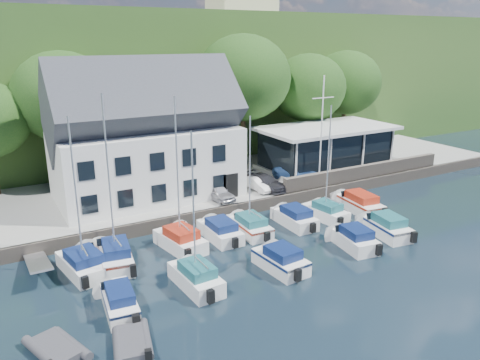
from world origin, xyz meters
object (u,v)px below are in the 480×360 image
(club_pavilion, at_px, (326,147))
(car_silver, at_px, (217,192))
(flagpole, at_px, (321,131))
(boat_r1_4, at_px, (250,176))
(boat_r2_4, at_px, (386,225))
(boat_r1_3, at_px, (220,229))
(boat_r1_1, at_px, (110,192))
(boat_r1_0, at_px, (77,202))
(boat_r2_0, at_px, (119,298))
(boat_r1_7, at_px, (359,201))
(dinghy_0, at_px, (57,347))
(boat_r1_5, at_px, (294,216))
(boat_r1_2, at_px, (178,181))
(boat_r2_1, at_px, (194,209))
(boat_r1_6, at_px, (328,165))
(harbor_building, at_px, (146,143))
(car_white, at_px, (259,184))
(car_dgrey, at_px, (265,182))
(dinghy_1, at_px, (132,342))
(boat_r2_2, at_px, (281,258))
(car_blue, at_px, (298,173))
(boat_r2_3, at_px, (354,237))

(club_pavilion, bearing_deg, car_silver, -166.08)
(flagpole, relative_size, boat_r1_4, 1.11)
(boat_r2_4, bearing_deg, boat_r1_3, 162.13)
(car_silver, relative_size, boat_r1_1, 0.38)
(boat_r1_0, xyz_separation_m, boat_r2_0, (0.74, -4.94, -3.77))
(boat_r1_7, bearing_deg, club_pavilion, 73.49)
(dinghy_0, bearing_deg, boat_r1_1, 38.50)
(boat_r1_4, relative_size, boat_r1_7, 1.26)
(boat_r1_4, bearing_deg, boat_r1_5, -3.56)
(boat_r1_1, distance_m, boat_r2_0, 6.57)
(flagpole, distance_m, boat_r1_7, 6.97)
(boat_r1_3, bearing_deg, boat_r1_2, -176.46)
(boat_r2_1, bearing_deg, boat_r1_6, 15.74)
(boat_r1_0, bearing_deg, boat_r1_2, -6.98)
(harbor_building, xyz_separation_m, boat_r1_5, (8.06, -9.17, -4.63))
(car_white, xyz_separation_m, boat_r1_7, (5.86, -5.85, -0.80))
(flagpole, relative_size, boat_r2_0, 1.68)
(car_dgrey, height_order, dinghy_1, car_dgrey)
(car_silver, relative_size, dinghy_0, 1.17)
(car_white, bearing_deg, boat_r1_4, -128.12)
(boat_r1_7, height_order, boat_r2_4, boat_r2_4)
(harbor_building, relative_size, boat_r1_5, 2.52)
(car_silver, height_order, boat_r1_0, boat_r1_0)
(boat_r1_5, height_order, dinghy_1, boat_r1_5)
(boat_r2_2, bearing_deg, boat_r1_5, 42.99)
(boat_r1_7, relative_size, boat_r2_1, 0.72)
(boat_r1_6, height_order, boat_r2_2, boat_r1_6)
(boat_r2_2, bearing_deg, boat_r1_6, 29.12)
(harbor_building, relative_size, boat_r2_2, 2.79)
(club_pavilion, height_order, boat_r1_0, boat_r1_0)
(car_blue, relative_size, dinghy_1, 1.42)
(boat_r1_1, bearing_deg, boat_r1_5, 8.16)
(car_blue, height_order, boat_r1_7, car_blue)
(car_dgrey, distance_m, dinghy_1, 21.17)
(boat_r1_7, bearing_deg, car_dgrey, 138.54)
(club_pavilion, relative_size, boat_r2_1, 1.42)
(boat_r1_2, bearing_deg, boat_r1_1, 172.06)
(flagpole, bearing_deg, boat_r1_7, -88.51)
(club_pavilion, distance_m, car_silver, 14.11)
(club_pavilion, bearing_deg, boat_r1_4, -148.50)
(boat_r2_0, bearing_deg, boat_r1_3, 38.35)
(boat_r1_1, relative_size, boat_r2_3, 1.80)
(harbor_building, relative_size, car_white, 4.26)
(boat_r1_6, bearing_deg, boat_r2_0, -172.35)
(harbor_building, xyz_separation_m, boat_r2_1, (-2.05, -13.89, -0.70))
(boat_r1_1, bearing_deg, car_white, 31.23)
(boat_r1_2, bearing_deg, car_white, 20.13)
(boat_r1_0, height_order, boat_r2_1, boat_r2_1)
(boat_r1_4, xyz_separation_m, boat_r1_5, (3.66, -0.34, -3.50))
(car_dgrey, xyz_separation_m, boat_r1_2, (-9.98, -5.38, 3.06))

